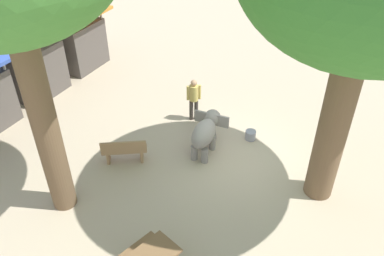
{
  "coord_description": "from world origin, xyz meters",
  "views": [
    {
      "loc": [
        -9.3,
        -3.27,
        8.45
      ],
      "look_at": [
        -0.12,
        1.52,
        0.8
      ],
      "focal_mm": 37.62,
      "sensor_mm": 36.0,
      "label": 1
    }
  ],
  "objects_px": {
    "elephant": "(206,132)",
    "wooden_bench": "(124,150)",
    "feed_bucket": "(250,135)",
    "market_stall_white": "(31,66)",
    "person_handler": "(194,97)",
    "market_stall_orange": "(76,41)"
  },
  "relations": [
    {
      "from": "elephant",
      "to": "person_handler",
      "type": "xyz_separation_m",
      "value": [
        1.43,
        1.17,
        0.17
      ]
    },
    {
      "from": "elephant",
      "to": "market_stall_orange",
      "type": "height_order",
      "value": "market_stall_orange"
    },
    {
      "from": "elephant",
      "to": "wooden_bench",
      "type": "xyz_separation_m",
      "value": [
        -1.68,
        2.0,
        -0.3
      ]
    },
    {
      "from": "person_handler",
      "to": "wooden_bench",
      "type": "height_order",
      "value": "person_handler"
    },
    {
      "from": "wooden_bench",
      "to": "market_stall_white",
      "type": "distance_m",
      "value": 5.98
    },
    {
      "from": "person_handler",
      "to": "market_stall_orange",
      "type": "relative_size",
      "value": 0.64
    },
    {
      "from": "wooden_bench",
      "to": "market_stall_orange",
      "type": "bearing_deg",
      "value": 108.65
    },
    {
      "from": "wooden_bench",
      "to": "feed_bucket",
      "type": "distance_m",
      "value": 4.28
    },
    {
      "from": "elephant",
      "to": "market_stall_white",
      "type": "xyz_separation_m",
      "value": [
        0.22,
        7.63,
        0.37
      ]
    },
    {
      "from": "market_stall_white",
      "to": "person_handler",
      "type": "bearing_deg",
      "value": -79.39
    },
    {
      "from": "feed_bucket",
      "to": "market_stall_orange",
      "type": "bearing_deg",
      "value": 79.93
    },
    {
      "from": "person_handler",
      "to": "market_stall_white",
      "type": "relative_size",
      "value": 0.64
    },
    {
      "from": "feed_bucket",
      "to": "wooden_bench",
      "type": "bearing_deg",
      "value": 133.68
    },
    {
      "from": "elephant",
      "to": "market_stall_orange",
      "type": "relative_size",
      "value": 0.69
    },
    {
      "from": "market_stall_orange",
      "to": "feed_bucket",
      "type": "distance_m",
      "value": 8.91
    },
    {
      "from": "market_stall_white",
      "to": "feed_bucket",
      "type": "height_order",
      "value": "market_stall_white"
    },
    {
      "from": "person_handler",
      "to": "wooden_bench",
      "type": "bearing_deg",
      "value": -51.3
    },
    {
      "from": "wooden_bench",
      "to": "feed_bucket",
      "type": "bearing_deg",
      "value": 10.9
    },
    {
      "from": "elephant",
      "to": "feed_bucket",
      "type": "relative_size",
      "value": 4.86
    },
    {
      "from": "elephant",
      "to": "person_handler",
      "type": "distance_m",
      "value": 1.85
    },
    {
      "from": "elephant",
      "to": "wooden_bench",
      "type": "height_order",
      "value": "elephant"
    },
    {
      "from": "wooden_bench",
      "to": "feed_bucket",
      "type": "xyz_separation_m",
      "value": [
        2.95,
        -3.08,
        -0.31
      ]
    }
  ]
}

